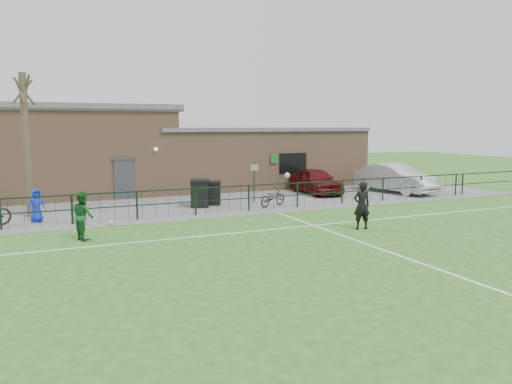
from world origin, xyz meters
name	(u,v)px	position (x,y,z in m)	size (l,w,h in m)	color
ground	(325,255)	(0.00, 0.00, 0.00)	(90.00, 90.00, 0.00)	#275E1B
paving_strip	(192,197)	(0.00, 13.50, 0.01)	(34.00, 13.00, 0.02)	slate
pitch_line_touch	(230,213)	(0.00, 7.80, 0.00)	(28.00, 0.10, 0.01)	white
pitch_line_mid	(267,230)	(0.00, 4.00, 0.00)	(28.00, 0.10, 0.01)	white
pitch_line_perp	(379,248)	(2.00, 0.00, 0.00)	(0.10, 16.00, 0.01)	white
perimeter_fence	(228,199)	(0.00, 8.00, 0.60)	(28.00, 0.10, 1.20)	black
bare_tree	(26,146)	(-8.00, 10.50, 3.00)	(0.30, 0.30, 6.00)	#46372A
wheelie_bin_left	(200,194)	(-0.66, 9.99, 0.63)	(0.81, 0.92, 1.22)	black
wheelie_bin_right	(213,194)	(0.15, 10.40, 0.55)	(0.70, 0.79, 1.05)	black
sign_post	(254,183)	(2.22, 10.15, 1.02)	(0.06, 0.06, 2.00)	black
car_maroon	(316,181)	(6.76, 11.73, 0.74)	(1.70, 4.23, 1.44)	#4D0D0F
car_silver	(395,178)	(11.16, 10.24, 0.84)	(1.73, 4.96, 1.63)	#B1B4BA
bicycle_e	(273,197)	(2.54, 8.71, 0.46)	(0.58, 1.67, 0.87)	black
spectator_child	(36,205)	(-7.76, 9.07, 0.69)	(0.65, 0.43, 1.34)	#132AB2
goalkeeper_kick	(360,205)	(3.24, 2.75, 0.91)	(1.76, 3.90, 1.88)	black
outfield_player	(83,216)	(-6.36, 5.18, 0.82)	(0.80, 0.62, 1.64)	#175121
ball_ground	(111,223)	(-5.19, 7.17, 0.12)	(0.23, 0.23, 0.23)	silver
clubhouse	(161,153)	(-0.88, 16.50, 2.22)	(24.25, 5.40, 4.96)	#9D7557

